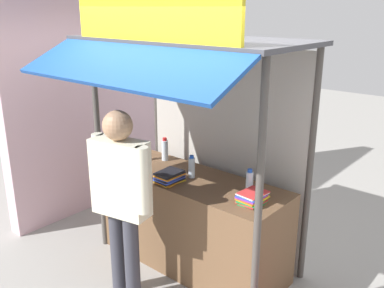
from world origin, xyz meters
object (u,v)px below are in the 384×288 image
water_bottle_far_right (249,182)px  vendor_person (121,190)px  water_bottle_left (192,167)px  magazine_stack_center (252,198)px  banana_bunch_rightmost (115,71)px  magazine_stack_mid_right (169,177)px  banana_bunch_leftmost (171,88)px  water_bottle_back_right (165,150)px

water_bottle_far_right → vendor_person: vendor_person is taller
water_bottle_left → magazine_stack_center: bearing=-7.2°
banana_bunch_rightmost → magazine_stack_mid_right: bearing=31.6°
magazine_stack_center → vendor_person: 1.10m
water_bottle_far_right → magazine_stack_center: (0.13, -0.14, -0.06)m
magazine_stack_mid_right → banana_bunch_rightmost: 1.09m
magazine_stack_center → banana_bunch_leftmost: (-0.57, -0.38, 0.91)m
water_bottle_far_right → water_bottle_left: bearing=-175.5°
water_bottle_back_right → banana_bunch_rightmost: banana_bunch_rightmost is taller
banana_bunch_rightmost → water_bottle_left: bearing=44.0°
magazine_stack_center → banana_bunch_leftmost: banana_bunch_leftmost is taller
water_bottle_left → magazine_stack_center: water_bottle_left is taller
water_bottle_far_right → banana_bunch_rightmost: (-1.12, -0.52, 0.93)m
magazine_stack_center → vendor_person: vendor_person is taller
water_bottle_far_right → banana_bunch_leftmost: size_ratio=0.77×
magazine_stack_mid_right → vendor_person: size_ratio=0.16×
banana_bunch_rightmost → magazine_stack_center: bearing=16.9°
water_bottle_back_right → magazine_stack_center: (1.29, -0.28, -0.07)m
water_bottle_back_right → banana_bunch_rightmost: 1.13m
banana_bunch_leftmost → vendor_person: size_ratio=0.17×
vendor_person → water_bottle_far_right: bearing=38.4°
water_bottle_left → magazine_stack_mid_right: 0.24m
water_bottle_far_right → magazine_stack_center: bearing=-49.1°
magazine_stack_mid_right → banana_bunch_rightmost: size_ratio=1.27×
banana_bunch_leftmost → banana_bunch_rightmost: (-0.68, -0.00, 0.07)m
banana_bunch_leftmost → banana_bunch_rightmost: size_ratio=1.36×
water_bottle_left → magazine_stack_center: 0.76m
water_bottle_left → magazine_stack_center: (0.75, -0.10, -0.06)m
water_bottle_back_right → water_bottle_far_right: 1.17m
magazine_stack_mid_right → magazine_stack_center: size_ratio=1.12×
magazine_stack_center → banana_bunch_rightmost: (-1.24, -0.38, 0.99)m
water_bottle_far_right → banana_bunch_leftmost: banana_bunch_leftmost is taller
water_bottle_back_right → water_bottle_left: size_ratio=1.11×
water_bottle_back_right → banana_bunch_leftmost: bearing=-42.3°
banana_bunch_leftmost → banana_bunch_rightmost: same height
banana_bunch_leftmost → vendor_person: 0.95m
water_bottle_far_right → magazine_stack_mid_right: size_ratio=0.82×
water_bottle_far_right → magazine_stack_mid_right: bearing=-159.0°
magazine_stack_center → banana_bunch_leftmost: bearing=-146.3°
water_bottle_back_right → banana_bunch_leftmost: banana_bunch_leftmost is taller
water_bottle_back_right → vendor_person: size_ratio=0.15×
magazine_stack_center → banana_bunch_rightmost: bearing=-163.1°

